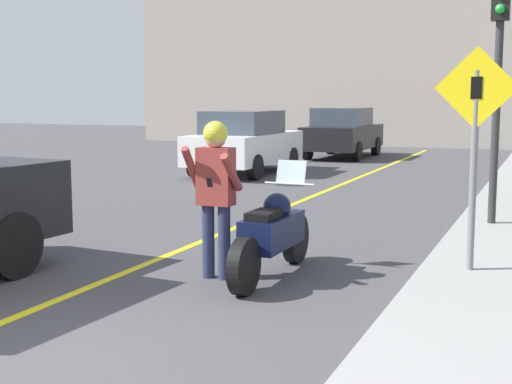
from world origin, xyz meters
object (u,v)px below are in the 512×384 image
object	(u,v)px
crossing_sign	(475,137)
traffic_light	(499,49)
parked_car_white	(245,142)
motorcycle	(273,234)
person_biker	(216,182)
parked_car_black	(343,132)

from	to	relation	value
crossing_sign	traffic_light	size ratio (longest dim) A/B	0.65
traffic_light	parked_car_white	world-z (taller)	traffic_light
motorcycle	crossing_sign	size ratio (longest dim) A/B	0.88
traffic_light	person_biker	bearing A→B (deg)	-121.19
person_biker	traffic_light	bearing A→B (deg)	58.81
motorcycle	traffic_light	xyz separation A→B (m)	(2.06, 4.03, 2.26)
motorcycle	crossing_sign	xyz separation A→B (m)	(2.08, 0.80, 1.10)
parked_car_white	traffic_light	bearing A→B (deg)	-41.35
crossing_sign	traffic_light	distance (m)	3.43
traffic_light	parked_car_black	distance (m)	13.45
parked_car_white	parked_car_black	world-z (taller)	same
motorcycle	parked_car_white	xyz separation A→B (m)	(-4.73, 10.01, 0.36)
motorcycle	crossing_sign	bearing A→B (deg)	20.96
motorcycle	parked_car_black	size ratio (longest dim) A/B	0.52
traffic_light	parked_car_black	world-z (taller)	traffic_light
parked_car_black	parked_car_white	bearing A→B (deg)	-99.42
person_biker	crossing_sign	distance (m)	2.91
person_biker	crossing_sign	bearing A→B (deg)	22.56
person_biker	parked_car_white	xyz separation A→B (m)	(-4.17, 10.31, -0.24)
motorcycle	traffic_light	distance (m)	5.06
motorcycle	parked_car_white	distance (m)	11.08
parked_car_white	parked_car_black	size ratio (longest dim) A/B	1.00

